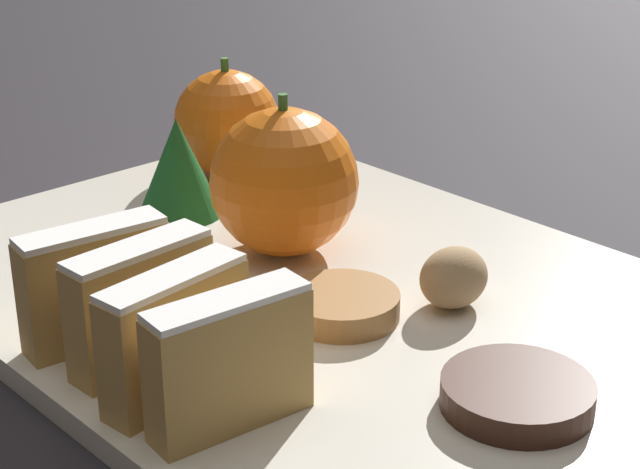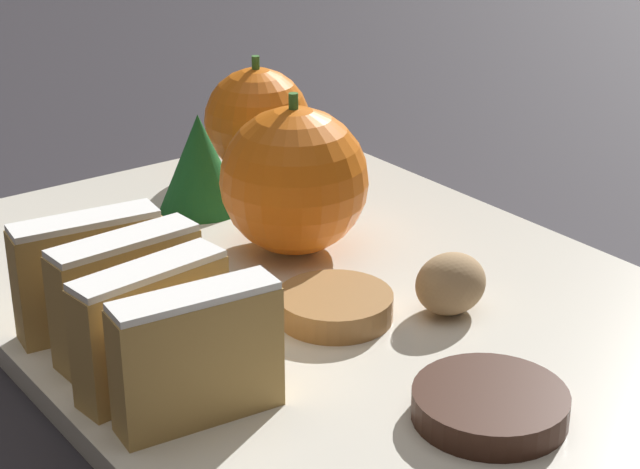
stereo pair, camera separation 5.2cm
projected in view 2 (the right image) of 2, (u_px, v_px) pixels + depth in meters
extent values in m
plane|color=#28262B|center=(320.00, 311.00, 0.54)|extent=(6.00, 6.00, 0.00)
cube|color=silver|center=(320.00, 300.00, 0.54)|extent=(0.30, 0.43, 0.01)
cube|color=tan|center=(198.00, 360.00, 0.42)|extent=(0.07, 0.03, 0.05)
cube|color=white|center=(194.00, 296.00, 0.41)|extent=(0.07, 0.02, 0.00)
cube|color=tan|center=(152.00, 331.00, 0.44)|extent=(0.07, 0.03, 0.05)
cube|color=white|center=(148.00, 270.00, 0.43)|extent=(0.07, 0.03, 0.00)
cube|color=tan|center=(129.00, 300.00, 0.46)|extent=(0.07, 0.02, 0.05)
cube|color=white|center=(124.00, 241.00, 0.45)|extent=(0.07, 0.02, 0.00)
cube|color=tan|center=(89.00, 277.00, 0.49)|extent=(0.07, 0.03, 0.05)
cube|color=white|center=(84.00, 220.00, 0.47)|extent=(0.07, 0.03, 0.00)
sphere|color=orange|center=(294.00, 181.00, 0.56)|extent=(0.08, 0.08, 0.08)
cylinder|color=#38702D|center=(293.00, 103.00, 0.55)|extent=(0.00, 0.01, 0.01)
sphere|color=orange|center=(257.00, 120.00, 0.68)|extent=(0.07, 0.07, 0.07)
cylinder|color=#38702D|center=(256.00, 64.00, 0.67)|extent=(0.01, 0.01, 0.01)
ellipsoid|color=tan|center=(451.00, 284.00, 0.51)|extent=(0.04, 0.03, 0.03)
cylinder|color=#381E14|center=(490.00, 405.00, 0.42)|extent=(0.06, 0.06, 0.01)
cylinder|color=#A3703D|center=(335.00, 306.00, 0.50)|extent=(0.06, 0.06, 0.01)
cone|color=#195623|center=(200.00, 162.00, 0.62)|extent=(0.05, 0.05, 0.06)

